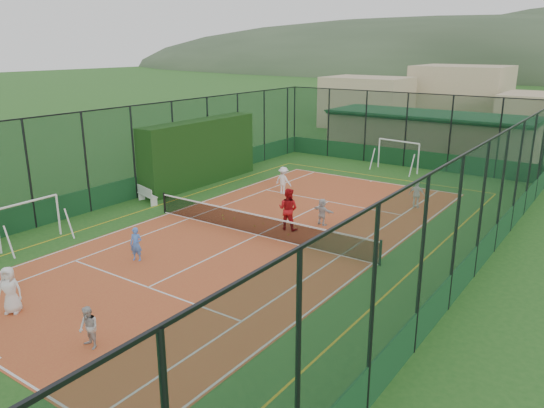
{
  "coord_description": "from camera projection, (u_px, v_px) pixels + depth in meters",
  "views": [
    {
      "loc": [
        13.12,
        -17.66,
        8.08
      ],
      "look_at": [
        0.04,
        1.04,
        1.2
      ],
      "focal_mm": 35.0,
      "sensor_mm": 36.0,
      "label": 1
    }
  ],
  "objects": [
    {
      "name": "ground",
      "position": [
        258.0,
        235.0,
        23.38
      ],
      "size": [
        300.0,
        300.0,
        0.0
      ],
      "primitive_type": "plane",
      "color": "#245A1E",
      "rests_on": "ground"
    },
    {
      "name": "court_slab",
      "position": [
        258.0,
        235.0,
        23.38
      ],
      "size": [
        11.17,
        23.97,
        0.01
      ],
      "primitive_type": "cube",
      "color": "#B94229",
      "rests_on": "ground"
    },
    {
      "name": "tennis_net",
      "position": [
        258.0,
        224.0,
        23.23
      ],
      "size": [
        11.67,
        0.12,
        1.06
      ],
      "primitive_type": null,
      "color": "black",
      "rests_on": "ground"
    },
    {
      "name": "perimeter_fence",
      "position": [
        257.0,
        181.0,
        22.66
      ],
      "size": [
        18.12,
        34.12,
        5.0
      ],
      "primitive_type": null,
      "color": "#10321F",
      "rests_on": "ground"
    },
    {
      "name": "clubhouse",
      "position": [
        430.0,
        134.0,
        40.19
      ],
      "size": [
        15.2,
        7.2,
        3.15
      ],
      "primitive_type": null,
      "color": "tan",
      "rests_on": "ground"
    },
    {
      "name": "hedge_left",
      "position": [
        200.0,
        152.0,
        31.66
      ],
      "size": [
        1.31,
        8.73,
        3.82
      ],
      "primitive_type": "cube",
      "color": "black",
      "rests_on": "ground"
    },
    {
      "name": "white_bench",
      "position": [
        147.0,
        194.0,
        28.08
      ],
      "size": [
        1.72,
        0.9,
        0.93
      ],
      "primitive_type": null,
      "rotation": [
        0.0,
        0.0,
        -0.29
      ],
      "color": "white",
      "rests_on": "ground"
    },
    {
      "name": "futsal_goal_near",
      "position": [
        30.0,
        223.0,
        22.2
      ],
      "size": [
        2.83,
        0.85,
        1.82
      ],
      "primitive_type": null,
      "rotation": [
        0.0,
        0.0,
        1.58
      ],
      "color": "white",
      "rests_on": "ground"
    },
    {
      "name": "futsal_goal_far",
      "position": [
        398.0,
        156.0,
        35.18
      ],
      "size": [
        3.15,
        1.32,
        1.97
      ],
      "primitive_type": null,
      "rotation": [
        0.0,
        0.0,
        -0.15
      ],
      "color": "white",
      "rests_on": "ground"
    },
    {
      "name": "child_near_left",
      "position": [
        10.0,
        290.0,
        16.44
      ],
      "size": [
        0.89,
        0.82,
        1.53
      ],
      "primitive_type": "imported",
      "rotation": [
        0.0,
        0.0,
        0.6
      ],
      "color": "white",
      "rests_on": "court_slab"
    },
    {
      "name": "child_near_mid",
      "position": [
        136.0,
        244.0,
        20.49
      ],
      "size": [
        0.57,
        0.48,
        1.33
      ],
      "primitive_type": "imported",
      "rotation": [
        0.0,
        0.0,
        0.39
      ],
      "color": "#4D7DDA",
      "rests_on": "court_slab"
    },
    {
      "name": "child_near_right",
      "position": [
        89.0,
        328.0,
        14.53
      ],
      "size": [
        0.66,
        0.54,
        1.23
      ],
      "primitive_type": "imported",
      "rotation": [
        0.0,
        0.0,
        -0.14
      ],
      "color": "silver",
      "rests_on": "court_slab"
    },
    {
      "name": "child_far_left",
      "position": [
        283.0,
        181.0,
        29.62
      ],
      "size": [
        1.03,
        0.63,
        1.56
      ],
      "primitive_type": "imported",
      "rotation": [
        0.0,
        0.0,
        3.09
      ],
      "color": "white",
      "rests_on": "court_slab"
    },
    {
      "name": "child_far_right",
      "position": [
        417.0,
        195.0,
        27.15
      ],
      "size": [
        0.84,
        0.4,
        1.4
      ],
      "primitive_type": "imported",
      "rotation": [
        0.0,
        0.0,
        3.22
      ],
      "color": "white",
      "rests_on": "court_slab"
    },
    {
      "name": "child_far_back",
      "position": [
        322.0,
        212.0,
        24.58
      ],
      "size": [
        1.23,
        0.63,
        1.26
      ],
      "primitive_type": "imported",
      "rotation": [
        0.0,
        0.0,
        2.92
      ],
      "color": "silver",
      "rests_on": "court_slab"
    },
    {
      "name": "coach",
      "position": [
        288.0,
        209.0,
        23.86
      ],
      "size": [
        1.02,
        0.84,
        1.93
      ],
      "primitive_type": "imported",
      "rotation": [
        0.0,
        0.0,
        3.26
      ],
      "color": "red",
      "rests_on": "court_slab"
    },
    {
      "name": "tennis_balls",
      "position": [
        247.0,
        222.0,
        24.95
      ],
      "size": [
        4.23,
        0.63,
        0.07
      ],
      "color": "#CCE033",
      "rests_on": "court_slab"
    }
  ]
}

